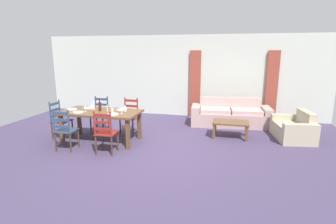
# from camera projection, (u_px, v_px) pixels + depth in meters

# --- Properties ---
(ground_plane) EXTENTS (9.60, 9.60, 0.02)m
(ground_plane) POSITION_uv_depth(u_px,v_px,m) (150.00, 147.00, 6.21)
(ground_plane) COLOR #443856
(wall_far) EXTENTS (9.60, 0.16, 2.70)m
(wall_far) POSITION_uv_depth(u_px,v_px,m) (179.00, 76.00, 9.03)
(wall_far) COLOR silver
(wall_far) RESTS_ON ground_plane
(curtain_panel_left) EXTENTS (0.35, 0.08, 2.20)m
(curtain_panel_left) POSITION_uv_depth(u_px,v_px,m) (195.00, 84.00, 8.82)
(curtain_panel_left) COLOR #953F30
(curtain_panel_left) RESTS_ON ground_plane
(curtain_panel_right) EXTENTS (0.35, 0.08, 2.20)m
(curtain_panel_right) POSITION_uv_depth(u_px,v_px,m) (272.00, 87.00, 8.25)
(curtain_panel_right) COLOR #953F30
(curtain_panel_right) RESTS_ON ground_plane
(dining_table) EXTENTS (1.90, 0.96, 0.75)m
(dining_table) POSITION_uv_depth(u_px,v_px,m) (101.00, 115.00, 6.45)
(dining_table) COLOR brown
(dining_table) RESTS_ON ground_plane
(dining_chair_near_left) EXTENTS (0.44, 0.42, 0.96)m
(dining_chair_near_left) POSITION_uv_depth(u_px,v_px,m) (65.00, 130.00, 5.86)
(dining_chair_near_left) COLOR #30405B
(dining_chair_near_left) RESTS_ON ground_plane
(dining_chair_near_right) EXTENTS (0.44, 0.42, 0.96)m
(dining_chair_near_right) POSITION_uv_depth(u_px,v_px,m) (105.00, 132.00, 5.67)
(dining_chair_near_right) COLOR maroon
(dining_chair_near_right) RESTS_ON ground_plane
(dining_chair_far_left) EXTENTS (0.43, 0.41, 0.96)m
(dining_chair_far_left) POSITION_uv_depth(u_px,v_px,m) (100.00, 114.00, 7.30)
(dining_chair_far_left) COLOR navy
(dining_chair_far_left) RESTS_ON ground_plane
(dining_chair_far_right) EXTENTS (0.43, 0.41, 0.96)m
(dining_chair_far_right) POSITION_uv_depth(u_px,v_px,m) (130.00, 116.00, 7.10)
(dining_chair_far_right) COLOR maroon
(dining_chair_far_right) RESTS_ON ground_plane
(dining_chair_head_west) EXTENTS (0.41, 0.43, 0.96)m
(dining_chair_head_west) POSITION_uv_depth(u_px,v_px,m) (60.00, 120.00, 6.73)
(dining_chair_head_west) COLOR navy
(dining_chair_head_west) RESTS_ON ground_plane
(dinner_plate_near_left) EXTENTS (0.24, 0.24, 0.02)m
(dinner_plate_near_left) POSITION_uv_depth(u_px,v_px,m) (78.00, 112.00, 6.30)
(dinner_plate_near_left) COLOR white
(dinner_plate_near_left) RESTS_ON dining_table
(fork_near_left) EXTENTS (0.03, 0.17, 0.01)m
(fork_near_left) POSITION_uv_depth(u_px,v_px,m) (73.00, 112.00, 6.34)
(fork_near_left) COLOR silver
(fork_near_left) RESTS_ON dining_table
(dinner_plate_near_right) EXTENTS (0.24, 0.24, 0.02)m
(dinner_plate_near_right) POSITION_uv_depth(u_px,v_px,m) (113.00, 114.00, 6.09)
(dinner_plate_near_right) COLOR white
(dinner_plate_near_right) RESTS_ON dining_table
(fork_near_right) EXTENTS (0.02, 0.17, 0.01)m
(fork_near_right) POSITION_uv_depth(u_px,v_px,m) (107.00, 114.00, 6.13)
(fork_near_right) COLOR silver
(fork_near_right) RESTS_ON dining_table
(dinner_plate_far_left) EXTENTS (0.24, 0.24, 0.02)m
(dinner_plate_far_left) POSITION_uv_depth(u_px,v_px,m) (89.00, 108.00, 6.78)
(dinner_plate_far_left) COLOR white
(dinner_plate_far_left) RESTS_ON dining_table
(fork_far_left) EXTENTS (0.02, 0.17, 0.01)m
(fork_far_left) POSITION_uv_depth(u_px,v_px,m) (84.00, 108.00, 6.81)
(fork_far_left) COLOR silver
(fork_far_left) RESTS_ON dining_table
(dinner_plate_far_right) EXTENTS (0.24, 0.24, 0.02)m
(dinner_plate_far_right) POSITION_uv_depth(u_px,v_px,m) (122.00, 110.00, 6.56)
(dinner_plate_far_right) COLOR white
(dinner_plate_far_right) RESTS_ON dining_table
(fork_far_right) EXTENTS (0.03, 0.17, 0.01)m
(fork_far_right) POSITION_uv_depth(u_px,v_px,m) (116.00, 110.00, 6.60)
(fork_far_right) COLOR silver
(fork_far_right) RESTS_ON dining_table
(dinner_plate_head_west) EXTENTS (0.24, 0.24, 0.02)m
(dinner_plate_head_west) POSITION_uv_depth(u_px,v_px,m) (72.00, 109.00, 6.62)
(dinner_plate_head_west) COLOR white
(dinner_plate_head_west) RESTS_ON dining_table
(fork_head_west) EXTENTS (0.03, 0.17, 0.01)m
(fork_head_west) POSITION_uv_depth(u_px,v_px,m) (67.00, 109.00, 6.65)
(fork_head_west) COLOR silver
(fork_head_west) RESTS_ON dining_table
(wine_bottle) EXTENTS (0.07, 0.07, 0.32)m
(wine_bottle) POSITION_uv_depth(u_px,v_px,m) (100.00, 106.00, 6.44)
(wine_bottle) COLOR #471919
(wine_bottle) RESTS_ON dining_table
(wine_glass_near_left) EXTENTS (0.06, 0.06, 0.16)m
(wine_glass_near_left) POSITION_uv_depth(u_px,v_px,m) (85.00, 107.00, 6.35)
(wine_glass_near_left) COLOR white
(wine_glass_near_left) RESTS_ON dining_table
(wine_glass_near_right) EXTENTS (0.06, 0.06, 0.16)m
(wine_glass_near_right) POSITION_uv_depth(u_px,v_px,m) (121.00, 109.00, 6.16)
(wine_glass_near_right) COLOR white
(wine_glass_near_right) RESTS_ON dining_table
(wine_glass_far_left) EXTENTS (0.06, 0.06, 0.16)m
(wine_glass_far_left) POSITION_uv_depth(u_px,v_px,m) (92.00, 105.00, 6.61)
(wine_glass_far_left) COLOR white
(wine_glass_far_left) RESTS_ON dining_table
(wine_glass_far_right) EXTENTS (0.06, 0.06, 0.16)m
(wine_glass_far_right) POSITION_uv_depth(u_px,v_px,m) (125.00, 107.00, 6.39)
(wine_glass_far_right) COLOR white
(wine_glass_far_right) RESTS_ON dining_table
(coffee_cup_primary) EXTENTS (0.07, 0.07, 0.09)m
(coffee_cup_primary) POSITION_uv_depth(u_px,v_px,m) (112.00, 110.00, 6.34)
(coffee_cup_primary) COLOR beige
(coffee_cup_primary) RESTS_ON dining_table
(candle_tall) EXTENTS (0.05, 0.05, 0.26)m
(candle_tall) POSITION_uv_depth(u_px,v_px,m) (94.00, 108.00, 6.48)
(candle_tall) COLOR #998C66
(candle_tall) RESTS_ON dining_table
(candle_short) EXTENTS (0.05, 0.05, 0.18)m
(candle_short) POSITION_uv_depth(u_px,v_px,m) (107.00, 110.00, 6.34)
(candle_short) COLOR #998C66
(candle_short) RESTS_ON dining_table
(couch) EXTENTS (2.35, 1.01, 0.80)m
(couch) POSITION_uv_depth(u_px,v_px,m) (230.00, 115.00, 7.96)
(couch) COLOR #BC9690
(couch) RESTS_ON ground_plane
(coffee_table) EXTENTS (0.90, 0.56, 0.42)m
(coffee_table) POSITION_uv_depth(u_px,v_px,m) (231.00, 124.00, 6.79)
(coffee_table) COLOR brown
(coffee_table) RESTS_ON ground_plane
(armchair_upholstered) EXTENTS (0.97, 1.27, 0.72)m
(armchair_upholstered) POSITION_uv_depth(u_px,v_px,m) (295.00, 129.00, 6.68)
(armchair_upholstered) COLOR #B3A88B
(armchair_upholstered) RESTS_ON ground_plane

